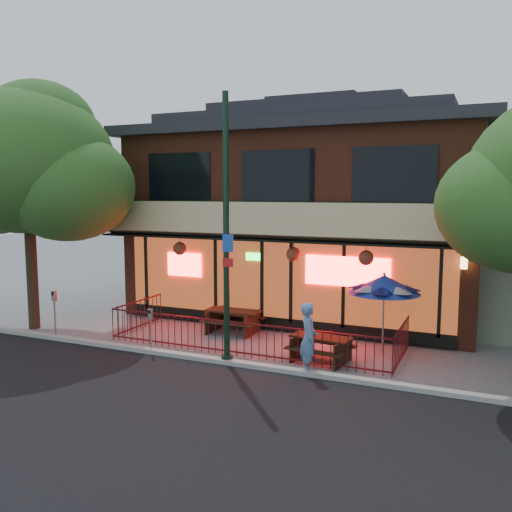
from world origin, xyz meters
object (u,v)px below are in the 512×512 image
(street_tree_left, at_px, (29,155))
(picnic_table_left, at_px, (233,318))
(patio_umbrella, at_px, (384,284))
(pedestrian, at_px, (309,338))
(parking_meter_far, at_px, (55,306))
(street_light, at_px, (226,244))
(picnic_table_right, at_px, (321,345))
(parking_meter_near, at_px, (151,323))

(street_tree_left, relative_size, picnic_table_left, 4.59)
(picnic_table_left, xyz_separation_m, patio_umbrella, (4.78, -0.20, 1.46))
(pedestrian, xyz_separation_m, parking_meter_far, (-8.07, -0.13, 0.13))
(street_light, distance_m, street_tree_left, 7.91)
(picnic_table_left, relative_size, parking_meter_far, 1.16)
(pedestrian, bearing_deg, parking_meter_far, 66.82)
(picnic_table_left, distance_m, parking_meter_far, 5.49)
(pedestrian, bearing_deg, patio_umbrella, -52.06)
(picnic_table_right, bearing_deg, pedestrian, -90.38)
(street_light, relative_size, street_tree_left, 0.87)
(picnic_table_left, bearing_deg, street_light, -66.92)
(picnic_table_right, xyz_separation_m, pedestrian, (-0.01, -1.05, 0.45))
(picnic_table_right, xyz_separation_m, parking_meter_far, (-8.08, -1.18, 0.57))
(parking_meter_near, bearing_deg, picnic_table_left, 68.23)
(street_tree_left, bearing_deg, pedestrian, -4.34)
(patio_umbrella, bearing_deg, street_tree_left, -170.69)
(street_tree_left, distance_m, parking_meter_far, 5.00)
(pedestrian, relative_size, parking_meter_near, 1.43)
(street_tree_left, height_order, parking_meter_far, street_tree_left)
(parking_meter_far, bearing_deg, street_light, 0.76)
(street_tree_left, xyz_separation_m, pedestrian, (9.70, -0.74, -4.77))
(picnic_table_left, distance_m, patio_umbrella, 5.00)
(pedestrian, relative_size, parking_meter_far, 1.18)
(street_light, distance_m, patio_umbrella, 4.59)
(picnic_table_left, height_order, pedestrian, pedestrian)
(pedestrian, bearing_deg, picnic_table_left, 27.18)
(picnic_table_left, height_order, picnic_table_right, picnic_table_left)
(parking_meter_near, height_order, parking_meter_far, parking_meter_far)
(street_light, height_order, picnic_table_left, street_light)
(street_light, distance_m, picnic_table_right, 3.68)
(patio_umbrella, height_order, parking_meter_near, patio_umbrella)
(street_light, relative_size, patio_umbrella, 3.07)
(picnic_table_left, bearing_deg, picnic_table_right, -26.32)
(pedestrian, bearing_deg, parking_meter_near, 67.52)
(picnic_table_left, distance_m, pedestrian, 4.42)
(picnic_table_right, bearing_deg, picnic_table_left, 153.68)
(picnic_table_right, distance_m, patio_umbrella, 2.51)
(picnic_table_left, bearing_deg, parking_meter_near, -111.77)
(patio_umbrella, relative_size, parking_meter_far, 1.51)
(picnic_table_right, height_order, pedestrian, pedestrian)
(street_tree_left, bearing_deg, street_light, -6.04)
(street_light, bearing_deg, parking_meter_far, -179.24)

